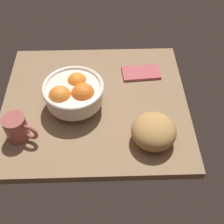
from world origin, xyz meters
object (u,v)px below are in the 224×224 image
object	(u,v)px
napkin_folded	(141,73)
fruit_bowl	(74,93)
bread_loaf	(154,131)
mug	(17,128)

from	to	relation	value
napkin_folded	fruit_bowl	bearing A→B (deg)	-146.75
napkin_folded	bread_loaf	bearing A→B (deg)	-88.75
napkin_folded	mug	bearing A→B (deg)	-145.26
bread_loaf	mug	bearing A→B (deg)	176.59
napkin_folded	mug	world-z (taller)	mug
mug	napkin_folded	bearing A→B (deg)	34.74
bread_loaf	napkin_folded	distance (cm)	32.36
fruit_bowl	napkin_folded	world-z (taller)	fruit_bowl
bread_loaf	napkin_folded	xyz separation A→B (cm)	(-0.70, 32.11, -3.98)
fruit_bowl	napkin_folded	distance (cm)	30.66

